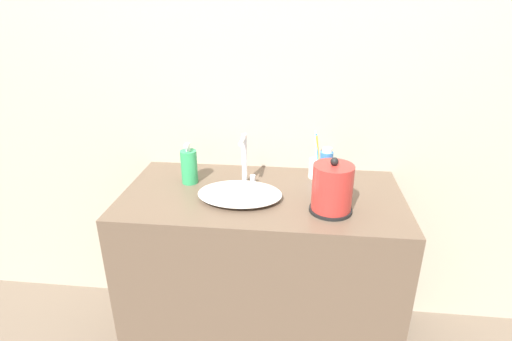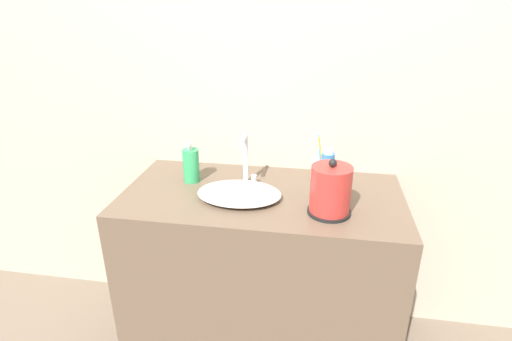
% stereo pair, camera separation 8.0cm
% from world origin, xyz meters
% --- Properties ---
extents(wall_back, '(6.00, 0.04, 2.60)m').
position_xyz_m(wall_back, '(0.00, 0.59, 1.30)').
color(wall_back, '#ADA38E').
rests_on(wall_back, ground_plane).
extents(vanity_counter, '(1.14, 0.57, 0.80)m').
position_xyz_m(vanity_counter, '(0.00, 0.29, 0.40)').
color(vanity_counter, brown).
rests_on(vanity_counter, ground_plane).
extents(sink_basin, '(0.34, 0.24, 0.04)m').
position_xyz_m(sink_basin, '(-0.08, 0.23, 0.82)').
color(sink_basin, white).
rests_on(sink_basin, vanity_counter).
extents(faucet, '(0.06, 0.12, 0.22)m').
position_xyz_m(faucet, '(-0.08, 0.36, 0.92)').
color(faucet, silver).
rests_on(faucet, vanity_counter).
extents(electric_kettle, '(0.16, 0.16, 0.21)m').
position_xyz_m(electric_kettle, '(0.27, 0.17, 0.89)').
color(electric_kettle, black).
rests_on(electric_kettle, vanity_counter).
extents(toothbrush_cup, '(0.06, 0.06, 0.22)m').
position_xyz_m(toothbrush_cup, '(0.22, 0.47, 0.85)').
color(toothbrush_cup, silver).
rests_on(toothbrush_cup, vanity_counter).
extents(lotion_bottle, '(0.07, 0.07, 0.18)m').
position_xyz_m(lotion_bottle, '(-0.32, 0.36, 0.87)').
color(lotion_bottle, '#2D9956').
rests_on(lotion_bottle, vanity_counter).
extents(shampoo_bottle, '(0.05, 0.05, 0.17)m').
position_xyz_m(shampoo_bottle, '(0.26, 0.39, 0.88)').
color(shampoo_bottle, '#3370B7').
rests_on(shampoo_bottle, vanity_counter).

